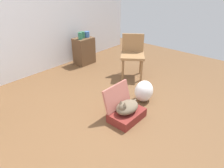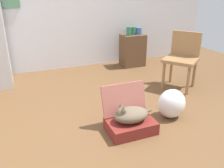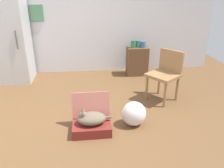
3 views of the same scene
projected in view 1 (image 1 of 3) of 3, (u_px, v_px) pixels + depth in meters
name	position (u px, v px, depth m)	size (l,w,h in m)	color
ground_plane	(99.00, 118.00, 3.11)	(7.68, 7.68, 0.00)	brown
wall_back	(11.00, 14.00, 3.83)	(6.40, 0.15, 2.60)	silver
suitcase_base	(127.00, 115.00, 3.06)	(0.53, 0.37, 0.14)	maroon
suitcase_lid	(117.00, 96.00, 3.06)	(0.53, 0.37, 0.04)	#B26356
cat	(127.00, 107.00, 2.98)	(0.48, 0.28, 0.23)	brown
plastic_bag_white	(144.00, 91.00, 3.48)	(0.35, 0.30, 0.37)	white
side_table	(84.00, 51.00, 4.96)	(0.46, 0.34, 0.64)	brown
vase_tall	(80.00, 36.00, 4.68)	(0.10, 0.10, 0.16)	#2D7051
vase_short	(87.00, 34.00, 4.85)	(0.12, 0.12, 0.13)	#38609E
vase_round	(83.00, 35.00, 4.78)	(0.10, 0.10, 0.15)	#2D7051
chair	(133.00, 53.00, 4.25)	(0.66, 0.66, 0.88)	olive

